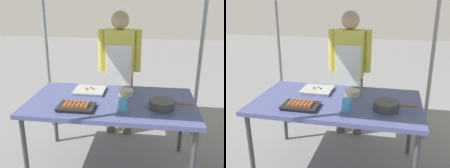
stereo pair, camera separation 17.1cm
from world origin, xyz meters
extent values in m
plane|color=slate|center=(0.00, 0.00, 0.00)|extent=(18.00, 18.00, 0.00)
cube|color=#4C518C|center=(0.00, 0.00, 0.73)|extent=(1.60, 0.90, 0.04)
cylinder|color=#3F3F44|center=(-0.74, -0.39, 0.35)|extent=(0.04, 0.04, 0.71)
cylinder|color=#3F3F44|center=(-0.74, 0.39, 0.35)|extent=(0.04, 0.04, 0.71)
cylinder|color=#3F3F44|center=(0.74, 0.39, 0.35)|extent=(0.04, 0.04, 0.71)
cylinder|color=gray|center=(-0.95, 0.80, 1.18)|extent=(0.04, 0.04, 2.36)
cylinder|color=gray|center=(0.95, 0.80, 1.18)|extent=(0.04, 0.04, 2.36)
cube|color=black|center=(-0.28, -0.24, 0.76)|extent=(0.32, 0.20, 0.02)
cube|color=black|center=(-0.28, -0.24, 0.78)|extent=(0.33, 0.22, 0.01)
cylinder|color=#9E512D|center=(-0.38, -0.24, 0.79)|extent=(0.03, 0.13, 0.03)
cylinder|color=#9E512D|center=(-0.34, -0.24, 0.79)|extent=(0.03, 0.13, 0.03)
cylinder|color=#9E512D|center=(-0.30, -0.24, 0.79)|extent=(0.03, 0.13, 0.03)
cylinder|color=#9E512D|center=(-0.26, -0.24, 0.79)|extent=(0.03, 0.13, 0.03)
cylinder|color=#9E512D|center=(-0.22, -0.24, 0.79)|extent=(0.03, 0.13, 0.03)
cylinder|color=#9E512D|center=(-0.19, -0.24, 0.79)|extent=(0.03, 0.13, 0.03)
cube|color=#ADADB2|center=(-0.26, 0.20, 0.76)|extent=(0.30, 0.27, 0.02)
cube|color=#ADADB2|center=(-0.26, 0.20, 0.78)|extent=(0.32, 0.28, 0.01)
cylinder|color=tan|center=(-0.26, 0.16, 0.78)|extent=(0.18, 0.01, 0.01)
cube|color=tan|center=(-0.29, 0.16, 0.78)|extent=(0.02, 0.02, 0.02)
cube|color=tan|center=(-0.27, 0.16, 0.78)|extent=(0.02, 0.02, 0.02)
cylinder|color=tan|center=(-0.26, 0.20, 0.78)|extent=(0.18, 0.01, 0.01)
cube|color=tan|center=(-0.22, 0.20, 0.78)|extent=(0.02, 0.02, 0.02)
cube|color=tan|center=(-0.29, 0.20, 0.78)|extent=(0.02, 0.02, 0.02)
cube|color=tan|center=(-0.21, 0.20, 0.78)|extent=(0.02, 0.02, 0.02)
cube|color=tan|center=(-0.29, 0.20, 0.78)|extent=(0.02, 0.02, 0.02)
cylinder|color=tan|center=(-0.26, 0.23, 0.78)|extent=(0.18, 0.01, 0.01)
cube|color=tan|center=(-0.26, 0.23, 0.78)|extent=(0.02, 0.02, 0.02)
cube|color=tan|center=(-0.25, 0.23, 0.78)|extent=(0.02, 0.02, 0.02)
cylinder|color=#38383A|center=(0.47, -0.12, 0.79)|extent=(0.23, 0.23, 0.08)
cylinder|color=brown|center=(0.67, -0.12, 0.80)|extent=(0.16, 0.02, 0.02)
cylinder|color=#386B33|center=(0.47, -0.12, 0.82)|extent=(0.21, 0.21, 0.01)
cylinder|color=#BFB28C|center=(0.13, 0.16, 0.78)|extent=(0.15, 0.15, 0.05)
cylinder|color=#338CBF|center=(0.14, -0.24, 0.81)|extent=(0.08, 0.08, 0.12)
cylinder|color=#595147|center=(-0.11, 0.73, 0.39)|extent=(0.12, 0.12, 0.79)
cylinder|color=#595147|center=(0.11, 0.73, 0.39)|extent=(0.12, 0.12, 0.79)
cube|color=#D8CC4C|center=(0.00, 0.73, 1.07)|extent=(0.34, 0.20, 0.56)
cube|color=white|center=(0.00, 0.62, 0.93)|extent=(0.30, 0.02, 0.50)
cylinder|color=#D8CC4C|center=(-0.22, 0.73, 1.09)|extent=(0.08, 0.08, 0.50)
cylinder|color=#D8CC4C|center=(0.22, 0.73, 1.09)|extent=(0.08, 0.08, 0.50)
sphere|color=tan|center=(0.00, 0.73, 1.45)|extent=(0.21, 0.21, 0.21)
camera|label=1|loc=(0.32, -2.24, 1.68)|focal=40.49mm
camera|label=2|loc=(0.49, -2.21, 1.68)|focal=40.49mm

